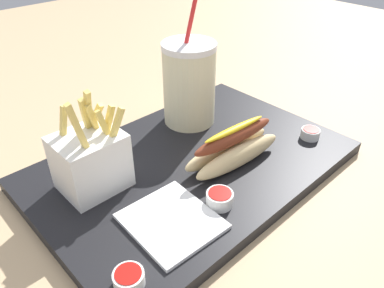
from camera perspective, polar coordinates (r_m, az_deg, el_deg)
ground_plane at (r=0.60m, az=0.00°, el=-4.72°), size 2.40×2.40×0.02m
food_tray at (r=0.59m, az=0.00°, el=-3.21°), size 0.48×0.32×0.02m
soda_cup at (r=0.65m, az=-0.44°, el=9.22°), size 0.09×0.09×0.23m
fries_basket at (r=0.53m, az=-15.21°, el=-2.38°), size 0.09×0.08×0.15m
hot_dog_1 at (r=0.57m, az=6.35°, el=-0.62°), size 0.17×0.06×0.06m
ketchup_cup_1 at (r=0.42m, az=-9.65°, el=-19.55°), size 0.03×0.03×0.02m
ketchup_cup_2 at (r=0.50m, az=4.26°, el=-8.22°), size 0.04×0.04×0.02m
ketchup_cup_3 at (r=0.66m, az=17.65°, el=1.62°), size 0.03×0.03×0.02m
napkin_stack at (r=0.48m, az=-3.17°, el=-11.69°), size 0.11×0.12×0.01m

